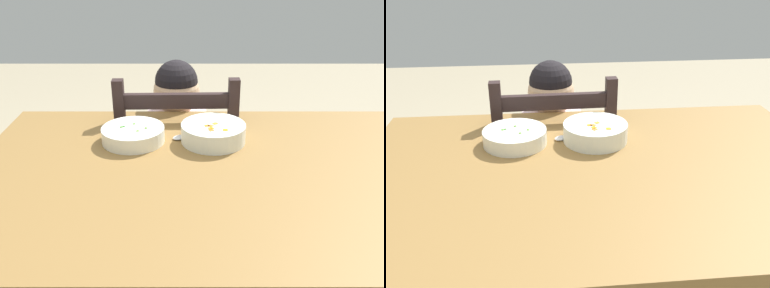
{
  "view_description": "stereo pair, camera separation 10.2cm",
  "coord_description": "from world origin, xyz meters",
  "views": [
    {
      "loc": [
        -0.06,
        -1.0,
        1.33
      ],
      "look_at": [
        -0.06,
        0.05,
        0.83
      ],
      "focal_mm": 39.95,
      "sensor_mm": 36.0,
      "label": 1
    },
    {
      "loc": [
        -0.16,
        -0.99,
        1.33
      ],
      "look_at": [
        -0.06,
        0.05,
        0.83
      ],
      "focal_mm": 39.95,
      "sensor_mm": 36.0,
      "label": 2
    }
  ],
  "objects": [
    {
      "name": "bowl_of_carrots",
      "position": [
        0.01,
        0.18,
        0.81
      ],
      "size": [
        0.19,
        0.19,
        0.06
      ],
      "color": "white",
      "rests_on": "dining_table"
    },
    {
      "name": "dining_table",
      "position": [
        0.0,
        0.0,
        0.66
      ],
      "size": [
        1.32,
        0.86,
        0.78
      ],
      "color": "olive",
      "rests_on": "ground"
    },
    {
      "name": "child_figure",
      "position": [
        -0.11,
        0.47,
        0.62
      ],
      "size": [
        0.32,
        0.31,
        0.95
      ],
      "color": "silver",
      "rests_on": "ground"
    },
    {
      "name": "spoon",
      "position": [
        -0.08,
        0.21,
        0.78
      ],
      "size": [
        0.12,
        0.1,
        0.01
      ],
      "color": "silver",
      "rests_on": "dining_table"
    },
    {
      "name": "bowl_of_peas",
      "position": [
        -0.23,
        0.18,
        0.8
      ],
      "size": [
        0.19,
        0.19,
        0.05
      ],
      "color": "white",
      "rests_on": "dining_table"
    },
    {
      "name": "dining_chair",
      "position": [
        -0.11,
        0.48,
        0.44
      ],
      "size": [
        0.43,
        0.43,
        0.92
      ],
      "color": "black",
      "rests_on": "ground"
    }
  ]
}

